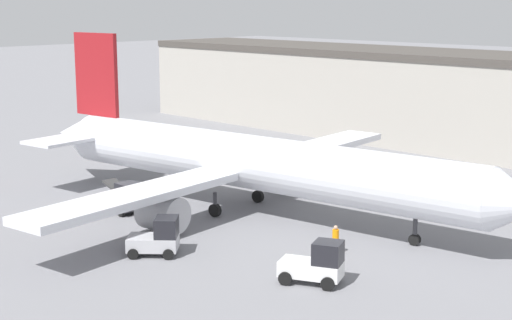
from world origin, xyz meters
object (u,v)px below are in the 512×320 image
belt_loader_truck (124,198)px  pushback_tug (158,238)px  ground_crew_worker (336,239)px  baggage_tug (316,264)px  airplane (244,162)px

belt_loader_truck → pushback_tug: pushback_tug is taller
ground_crew_worker → baggage_tug: size_ratio=0.48×
belt_loader_truck → pushback_tug: size_ratio=0.96×
airplane → ground_crew_worker: 11.38m
belt_loader_truck → baggage_tug: bearing=-3.1°
airplane → baggage_tug: size_ratio=11.30×
baggage_tug → pushback_tug: size_ratio=1.08×
baggage_tug → airplane: bearing=125.6°
pushback_tug → airplane: bearing=65.0°
ground_crew_worker → pushback_tug: bearing=-21.7°
airplane → pushback_tug: airplane is taller
baggage_tug → pushback_tug: baggage_tug is taller
ground_crew_worker → pushback_tug: 10.37m
baggage_tug → pushback_tug: (-9.67, -2.91, -0.05)m
belt_loader_truck → pushback_tug: 10.01m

